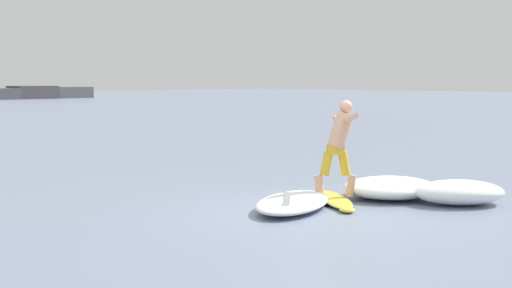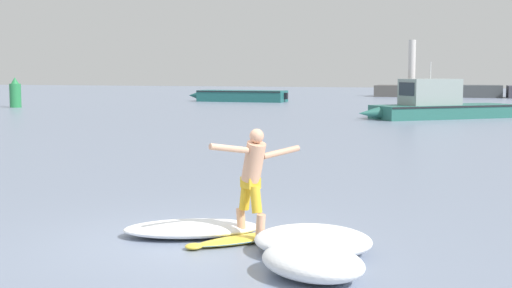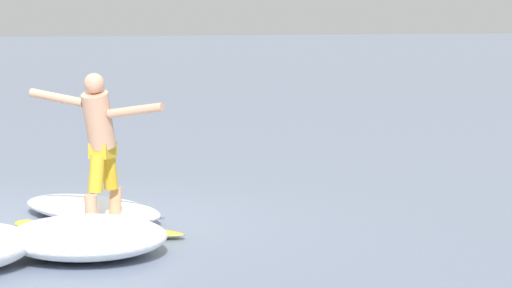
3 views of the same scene
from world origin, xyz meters
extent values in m
plane|color=gray|center=(0.00, 0.00, 0.00)|extent=(200.00, 200.00, 0.00)
cube|color=#585551|center=(-4.80, 62.00, 0.56)|extent=(3.86, 3.80, 1.11)
cube|color=#574B56|center=(-0.72, 62.00, 0.58)|extent=(3.60, 3.24, 1.16)
cube|color=#4C5153|center=(3.37, 62.00, 0.58)|extent=(3.63, 3.19, 1.17)
cylinder|color=silver|center=(-3.33, 62.00, 3.42)|extent=(0.70, 0.70, 4.23)
ellipsoid|color=yellow|center=(0.85, 0.34, 0.05)|extent=(1.52, 1.69, 0.10)
ellipsoid|color=yellow|center=(0.25, -0.38, 0.05)|extent=(0.35, 0.35, 0.08)
ellipsoid|color=#2870B2|center=(0.85, 0.34, 0.05)|extent=(1.53, 1.70, 0.04)
cone|color=black|center=(1.33, 0.92, -0.06)|extent=(0.07, 0.07, 0.14)
cone|color=black|center=(1.16, 0.90, -0.06)|extent=(0.07, 0.07, 0.14)
cone|color=black|center=(1.34, 0.74, -0.06)|extent=(0.07, 0.07, 0.14)
cylinder|color=tan|center=(1.06, 0.17, 0.28)|extent=(0.22, 0.21, 0.37)
cylinder|color=gold|center=(0.96, 0.25, 0.65)|extent=(0.26, 0.25, 0.41)
cylinder|color=tan|center=(0.64, 0.51, 0.28)|extent=(0.22, 0.21, 0.37)
cylinder|color=gold|center=(0.73, 0.43, 0.65)|extent=(0.26, 0.25, 0.41)
cube|color=gold|center=(0.85, 0.34, 0.88)|extent=(0.33, 0.32, 0.16)
cylinder|color=tan|center=(0.92, 0.29, 1.20)|extent=(0.52, 0.49, 0.64)
sphere|color=tan|center=(0.98, 0.23, 1.58)|extent=(0.21, 0.21, 0.21)
cylinder|color=tan|center=(1.24, 0.60, 1.32)|extent=(0.47, 0.54, 0.20)
cylinder|color=tan|center=(0.68, -0.10, 1.42)|extent=(0.46, 0.54, 0.19)
cube|color=#28675D|center=(1.73, 29.74, 0.36)|extent=(7.52, 6.73, 0.72)
cone|color=#28675D|center=(-1.70, 26.96, 0.36)|extent=(1.51, 1.41, 0.72)
cube|color=black|center=(1.73, 29.74, 0.66)|extent=(7.50, 6.73, 0.08)
cube|color=#8D9C98|center=(1.08, 29.21, 1.41)|extent=(3.35, 3.19, 1.38)
cube|color=#232D38|center=(-0.04, 28.30, 1.57)|extent=(0.92, 1.12, 0.69)
cylinder|color=silver|center=(1.08, 29.21, 2.55)|extent=(0.06, 0.06, 0.90)
cube|color=black|center=(4.84, 32.26, 0.40)|extent=(0.44, 0.46, 0.52)
cube|color=#20605E|center=(-15.30, 45.86, 0.46)|extent=(7.27, 2.24, 0.92)
cone|color=#20605E|center=(-19.44, 45.89, 0.46)|extent=(1.28, 0.93, 0.92)
cube|color=black|center=(-15.30, 45.86, 0.85)|extent=(7.20, 2.31, 0.08)
cube|color=black|center=(-11.56, 45.83, 0.51)|extent=(0.28, 0.36, 0.52)
cylinder|color=#288447|center=(-27.09, 32.12, 0.82)|extent=(0.78, 0.78, 1.64)
cone|color=#288447|center=(-27.09, 32.12, 1.86)|extent=(0.54, 0.54, 0.44)
ellipsoid|color=white|center=(-0.12, 0.40, 0.11)|extent=(2.31, 1.81, 0.23)
ellipsoid|color=white|center=(2.16, -1.18, 0.20)|extent=(1.84, 1.78, 0.39)
ellipsoid|color=white|center=(1.89, -0.04, 0.18)|extent=(1.92, 1.83, 0.35)
camera|label=1|loc=(-8.29, -6.93, 2.03)|focal=50.00mm
camera|label=2|loc=(4.16, -9.44, 2.51)|focal=50.00mm
camera|label=3|loc=(13.12, -2.15, 2.31)|focal=85.00mm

